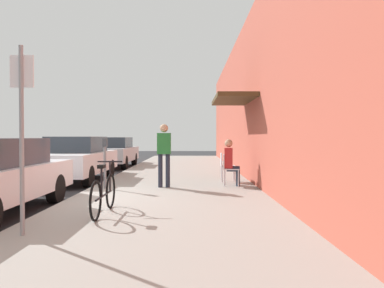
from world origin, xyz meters
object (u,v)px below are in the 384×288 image
Objects in this scene: street_sign at (21,125)px; cafe_chair_1 at (225,165)px; bicycle_0 at (103,194)px; parked_car_1 at (76,159)px; seated_patron_0 at (230,161)px; parking_meter at (104,159)px; cafe_chair_0 at (228,167)px; pedestrian_standing at (164,150)px; parked_car_2 at (113,152)px.

street_sign reaches higher than cafe_chair_1.
bicycle_0 is at bearing 59.20° from street_sign.
parked_car_1 is 3.41× the size of seated_patron_0.
parking_meter reaches higher than bicycle_0.
cafe_chair_0 is (2.56, 3.71, 0.14)m from bicycle_0.
cafe_chair_1 is (-0.00, 0.93, 0.00)m from cafe_chair_0.
street_sign is 4.97m from pedestrian_standing.
pedestrian_standing is (-1.77, -1.29, 0.50)m from cafe_chair_1.
parked_car_2 is 12.64m from street_sign.
parked_car_2 reaches higher than cafe_chair_1.
cafe_chair_1 is (-0.06, 0.94, -0.19)m from seated_patron_0.
parked_car_2 is at bearing 126.54° from cafe_chair_1.
cafe_chair_0 is at bearing -21.33° from parked_car_1.
cafe_chair_0 is 1.87m from pedestrian_standing.
parked_car_2 is 8.22m from parking_meter.
parked_car_1 reaches higher than bicycle_0.
parked_car_1 is 7.15m from street_sign.
street_sign reaches higher than parked_car_1.
bicycle_0 is 1.97× the size of cafe_chair_0.
pedestrian_standing is (3.08, -7.84, 0.37)m from parked_car_2.
street_sign is at bearing -90.64° from parking_meter.
bicycle_0 is at bearing -78.43° from parked_car_2.
cafe_chair_0 is 0.67× the size of seated_patron_0.
pedestrian_standing is (1.53, 0.24, 0.23)m from parking_meter.
cafe_chair_0 is (4.85, -7.48, -0.13)m from parked_car_2.
cafe_chair_0 is at bearing -89.97° from cafe_chair_1.
street_sign reaches higher than parking_meter.
bicycle_0 is at bearing -67.76° from parked_car_1.
seated_patron_0 is (0.06, -0.01, 0.19)m from cafe_chair_0.
seated_patron_0 is at bearing -6.92° from cafe_chair_0.
parked_car_1 is at bearing 102.21° from street_sign.
parked_car_1 is at bearing -90.00° from parked_car_2.
parking_meter is 3.42m from seated_patron_0.
seated_patron_0 is (4.91, -1.90, 0.05)m from parked_car_1.
parked_car_2 is at bearing 111.47° from pedestrian_standing.
parking_meter is 3.23m from bicycle_0.
seated_patron_0 is (4.91, -7.49, 0.06)m from parked_car_2.
parked_car_2 is 3.41× the size of seated_patron_0.
cafe_chair_0 is at bearing 10.18° from parking_meter.
parking_meter is (1.55, -2.49, 0.13)m from parked_car_1.
bicycle_0 is 3.50m from pedestrian_standing.
seated_patron_0 is at bearing 10.79° from pedestrian_standing.
street_sign is 2.99× the size of cafe_chair_1.
parked_car_2 reaches higher than bicycle_0.
parking_meter is at bearing -58.08° from parked_car_1.
bicycle_0 is (0.79, 1.33, -1.16)m from street_sign.
parked_car_1 is 5.27m from seated_patron_0.
parked_car_2 is at bearing 96.83° from street_sign.
seated_patron_0 is 0.96m from cafe_chair_1.
bicycle_0 is at bearing -125.32° from seated_patron_0.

